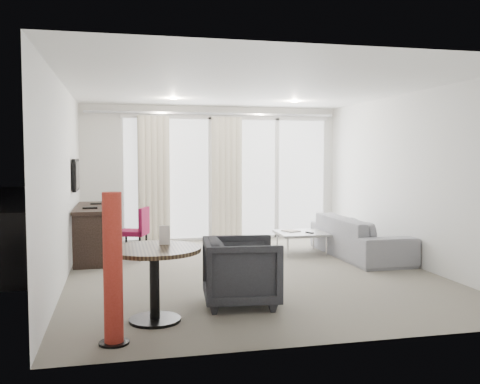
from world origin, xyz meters
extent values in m
cube|color=slate|center=(0.00, 0.00, 0.00)|extent=(5.00, 6.00, 0.00)
cube|color=white|center=(0.00, 0.00, 2.60)|extent=(5.00, 6.00, 0.00)
cube|color=silver|center=(-2.50, 0.00, 1.30)|extent=(0.00, 6.00, 2.60)
cube|color=silver|center=(2.50, 0.00, 1.30)|extent=(0.00, 6.00, 2.60)
cube|color=silver|center=(0.00, -3.00, 1.30)|extent=(5.00, 0.00, 2.60)
cylinder|color=#FFE0B2|center=(-0.90, 1.60, 2.59)|extent=(0.12, 0.12, 0.02)
cylinder|color=#FFE0B2|center=(1.20, 1.60, 2.59)|extent=(0.12, 0.12, 0.02)
cylinder|color=#A92C20|center=(-1.87, -2.56, 0.67)|extent=(0.29, 0.29, 1.34)
imported|color=#28282C|center=(-0.49, -1.62, 0.38)|extent=(0.90, 0.88, 0.75)
imported|color=gray|center=(2.04, 0.72, 0.33)|extent=(0.88, 2.24, 0.66)
cube|color=#4D4D50|center=(0.30, 4.50, -0.06)|extent=(5.60, 3.00, 0.12)
camera|label=1|loc=(-1.82, -7.30, 1.67)|focal=40.00mm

